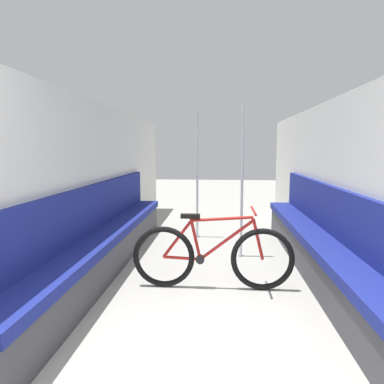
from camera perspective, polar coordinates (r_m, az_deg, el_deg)
The scene contains 7 objects.
wall_left at distance 4.21m, azimuth -17.72°, elevation 0.92°, with size 0.10×8.71×2.07m, color silver.
wall_right at distance 4.14m, azimuth 24.15°, elevation 0.52°, with size 0.10×8.71×2.07m, color silver.
bench_seat_row_left at distance 4.32m, azimuth -14.29°, elevation -8.09°, with size 0.40×4.65×1.04m.
bench_seat_row_right at distance 4.26m, azimuth 20.52°, elevation -8.56°, with size 0.40×4.65×1.04m.
bicycle at distance 3.66m, azimuth 3.40°, elevation -10.64°, with size 1.70×0.46×0.85m.
grab_pole_near at distance 5.62m, azimuth 0.90°, elevation 2.39°, with size 0.08×0.08×2.05m.
grab_pole_far at distance 4.64m, azimuth 8.33°, elevation 1.28°, with size 0.08×0.08×2.05m.
Camera 1 is at (0.11, -1.11, 1.48)m, focal length 32.00 mm.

